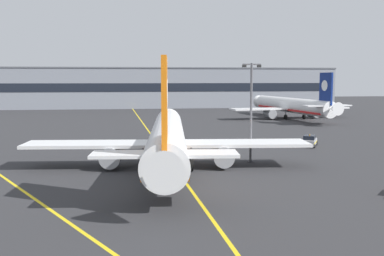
% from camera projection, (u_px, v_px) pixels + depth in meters
% --- Properties ---
extents(ground_plane, '(400.00, 400.00, 0.00)m').
position_uv_depth(ground_plane, '(178.00, 190.00, 40.14)').
color(ground_plane, '#2D2D30').
extents(taxiway_centreline, '(7.15, 179.88, 0.01)m').
position_uv_depth(taxiway_centreline, '(157.00, 143.00, 69.66)').
color(taxiway_centreline, yellow).
rests_on(taxiway_centreline, ground).
extents(taxiway_lead_in_stripe, '(28.79, 52.93, 0.01)m').
position_uv_depth(taxiway_lead_in_stripe, '(22.00, 190.00, 40.15)').
color(taxiway_lead_in_stripe, yellow).
rests_on(taxiway_lead_in_stripe, ground).
extents(airliner_foreground, '(32.31, 41.52, 11.65)m').
position_uv_depth(airliner_foreground, '(167.00, 138.00, 49.69)').
color(airliner_foreground, white).
rests_on(airliner_foreground, ground).
extents(airliner_background, '(31.45, 40.32, 11.33)m').
position_uv_depth(airliner_background, '(292.00, 106.00, 111.24)').
color(airliner_background, white).
rests_on(airliner_background, ground).
extents(apron_lamp_post, '(2.24, 0.90, 11.83)m').
position_uv_depth(apron_lamp_post, '(251.00, 111.00, 53.02)').
color(apron_lamp_post, '#515156').
rests_on(apron_lamp_post, ground).
extents(service_car_second, '(3.62, 4.54, 1.79)m').
position_uv_depth(service_car_second, '(309.00, 141.00, 66.15)').
color(service_car_second, '#B7B7BC').
rests_on(service_car_second, ground).
extents(terminal_building, '(133.08, 12.40, 13.86)m').
position_uv_depth(terminal_building, '(146.00, 88.00, 153.85)').
color(terminal_building, gray).
rests_on(terminal_building, ground).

